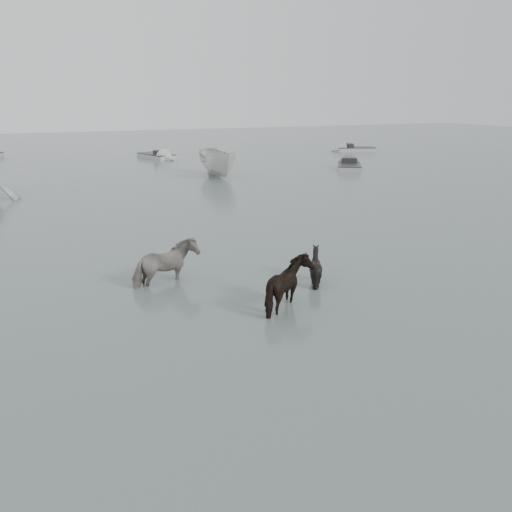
% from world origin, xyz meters
% --- Properties ---
extents(ground, '(140.00, 140.00, 0.00)m').
position_xyz_m(ground, '(0.00, 0.00, 0.00)').
color(ground, '#4C5B56').
rests_on(ground, ground).
extents(pony_pinto, '(2.11, 1.44, 1.63)m').
position_xyz_m(pony_pinto, '(-0.64, 3.15, 0.81)').
color(pony_pinto, black).
rests_on(pony_pinto, ground).
extents(pony_dark, '(1.81, 1.92, 1.53)m').
position_xyz_m(pony_dark, '(1.95, 0.19, 0.77)').
color(pony_dark, black).
rests_on(pony_dark, ground).
extents(pony_black, '(1.41, 1.34, 1.24)m').
position_xyz_m(pony_black, '(3.46, 1.67, 0.62)').
color(pony_black, black).
rests_on(pony_black, ground).
extents(boat_small, '(1.95, 5.13, 1.98)m').
position_xyz_m(boat_small, '(6.83, 21.93, 0.99)').
color(boat_small, silver).
rests_on(boat_small, ground).
extents(skiff_port, '(3.93, 5.17, 0.75)m').
position_xyz_m(skiff_port, '(16.81, 21.46, 0.38)').
color(skiff_port, '#A1A4A1').
rests_on(skiff_port, ground).
extents(skiff_mid, '(3.42, 5.53, 0.75)m').
position_xyz_m(skiff_mid, '(4.83, 33.38, 0.38)').
color(skiff_mid, '#AFB2B0').
rests_on(skiff_mid, ground).
extents(skiff_star, '(5.23, 2.92, 0.75)m').
position_xyz_m(skiff_star, '(23.98, 31.89, 0.38)').
color(skiff_star, '#B5B5B0').
rests_on(skiff_star, ground).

